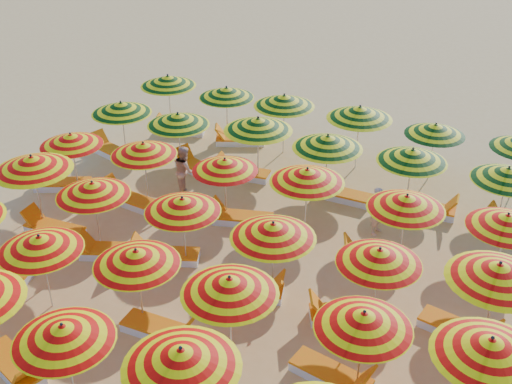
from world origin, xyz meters
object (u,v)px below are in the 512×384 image
at_px(umbrella_19, 143,149).
at_px(lounger_23, 180,130).
at_px(umbrella_27, 328,142).
at_px(lounger_5, 333,375).
at_px(umbrella_15, 273,230).
at_px(lounger_19, 242,173).
at_px(umbrella_29, 508,174).
at_px(lounger_7, 54,229).
at_px(umbrella_16, 379,256).
at_px(umbrella_3, 181,358).
at_px(umbrella_18, 71,140).
at_px(lounger_12, 460,330).
at_px(umbrella_2, 63,333).
at_px(umbrella_30, 168,81).
at_px(lounger_18, 197,168).
at_px(umbrella_33, 360,113).
at_px(lounger_9, 165,255).
at_px(lounger_15, 241,218).
at_px(beachgoer_b, 185,170).
at_px(lounger_11, 345,314).
at_px(lounger_14, 127,198).
at_px(umbrella_26, 258,124).
at_px(umbrella_23, 507,221).
at_px(umbrella_11, 490,348).
at_px(umbrella_22, 406,202).
at_px(lounger_24, 239,140).
at_px(beachgoer_a, 378,211).
at_px(umbrella_24, 121,108).
at_px(umbrella_25, 178,119).
at_px(umbrella_28, 412,155).
at_px(lounger_4, 161,330).
at_px(umbrella_17, 499,272).
at_px(umbrella_10, 364,320).
at_px(lounger_21, 427,209).
at_px(lounger_20, 342,195).
at_px(umbrella_32, 284,101).
at_px(umbrella_12, 32,163).
at_px(umbrella_13, 93,189).
at_px(umbrella_9, 230,286).
at_px(lounger_1, 14,366).
at_px(umbrella_7, 40,243).
at_px(umbrella_21, 307,176).
at_px(lounger_16, 375,256).
at_px(umbrella_14, 182,205).
at_px(lounger_17, 111,151).

height_order(umbrella_19, lounger_23, umbrella_19).
relative_size(umbrella_27, lounger_5, 1.40).
xyz_separation_m(umbrella_15, lounger_19, (-3.07, 5.23, -1.72)).
height_order(umbrella_29, lounger_7, umbrella_29).
bearing_deg(umbrella_16, umbrella_19, 160.95).
bearing_deg(umbrella_3, umbrella_16, 61.79).
xyz_separation_m(umbrella_19, lounger_7, (-1.58, -2.44, -1.65)).
height_order(umbrella_18, lounger_12, umbrella_18).
bearing_deg(umbrella_2, umbrella_3, 2.89).
height_order(umbrella_30, lounger_18, umbrella_30).
bearing_deg(umbrella_29, umbrella_15, -133.40).
bearing_deg(umbrella_33, lounger_9, -115.04).
distance_m(lounger_15, beachgoer_b, 2.52).
distance_m(umbrella_19, lounger_11, 7.59).
bearing_deg(lounger_14, umbrella_15, 166.35).
bearing_deg(umbrella_26, umbrella_30, 150.81).
height_order(umbrella_23, lounger_12, umbrella_23).
relative_size(umbrella_11, umbrella_22, 0.91).
height_order(umbrella_22, lounger_24, umbrella_22).
distance_m(umbrella_30, beachgoer_a, 9.67).
relative_size(umbrella_2, lounger_24, 1.13).
distance_m(umbrella_24, lounger_24, 4.32).
height_order(umbrella_25, umbrella_28, umbrella_28).
relative_size(lounger_4, lounger_5, 0.96).
relative_size(umbrella_2, umbrella_17, 0.77).
bearing_deg(umbrella_10, umbrella_19, 148.25).
relative_size(umbrella_3, lounger_21, 1.42).
bearing_deg(lounger_11, lounger_9, -29.58).
height_order(umbrella_15, lounger_20, umbrella_15).
height_order(umbrella_25, umbrella_33, umbrella_33).
relative_size(lounger_12, lounger_14, 1.01).
relative_size(umbrella_32, lounger_19, 1.44).
relative_size(umbrella_23, lounger_4, 1.36).
xyz_separation_m(lounger_20, beachgoer_a, (1.37, -1.42, 0.55)).
bearing_deg(umbrella_22, umbrella_12, -167.72).
bearing_deg(umbrella_30, umbrella_24, -94.47).
relative_size(umbrella_17, lounger_9, 1.47).
height_order(umbrella_12, umbrella_18, umbrella_12).
relative_size(umbrella_13, umbrella_22, 1.03).
bearing_deg(umbrella_30, umbrella_29, -12.63).
bearing_deg(umbrella_9, umbrella_19, 135.42).
distance_m(umbrella_23, lounger_1, 11.48).
height_order(umbrella_7, umbrella_24, umbrella_24).
xyz_separation_m(umbrella_17, lounger_20, (-4.55, 4.93, -1.83)).
bearing_deg(umbrella_2, beachgoer_a, 63.79).
bearing_deg(lounger_4, umbrella_21, 73.31).
bearing_deg(lounger_16, umbrella_14, 5.82).
bearing_deg(lounger_24, lounger_17, 12.41).
relative_size(umbrella_19, lounger_19, 1.16).
distance_m(umbrella_14, umbrella_21, 3.43).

